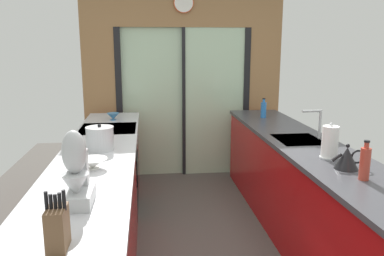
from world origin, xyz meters
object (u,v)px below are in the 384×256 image
oven_range (110,170)px  paper_towel_roll (330,142)px  mixing_bowl_far (113,116)px  soap_bottle_near (365,163)px  mixing_bowl_near (92,163)px  stand_mixer (76,176)px  stock_pot (100,139)px  soap_bottle_far (264,109)px  kettle (347,158)px  knife_block (57,227)px

oven_range → paper_towel_roll: size_ratio=3.26×
mixing_bowl_far → soap_bottle_near: (1.78, -2.26, 0.07)m
mixing_bowl_near → soap_bottle_near: bearing=-13.9°
stand_mixer → paper_towel_roll: 1.90m
stock_pot → soap_bottle_near: (1.78, -0.93, 0.01)m
oven_range → soap_bottle_far: bearing=12.7°
kettle → knife_block: bearing=-153.3°
mixing_bowl_near → stock_pot: stock_pot is taller
stock_pot → soap_bottle_far: size_ratio=0.97×
oven_range → paper_towel_roll: paper_towel_roll is taller
stand_mixer → stock_pot: size_ratio=1.84×
knife_block → paper_towel_roll: (1.78, 1.16, 0.03)m
oven_range → soap_bottle_far: (1.80, 0.40, 0.56)m
oven_range → stock_pot: stock_pot is taller
mixing_bowl_far → kettle: bearing=-48.8°
mixing_bowl_near → kettle: kettle is taller
mixing_bowl_near → soap_bottle_far: bearing=44.8°
soap_bottle_near → paper_towel_roll: (0.00, 0.49, 0.01)m
mixing_bowl_near → stock_pot: 0.50m
knife_block → stock_pot: bearing=90.0°
mixing_bowl_near → stand_mixer: stand_mixer is taller
knife_block → paper_towel_roll: paper_towel_roll is taller
mixing_bowl_near → soap_bottle_far: 2.51m
oven_range → soap_bottle_far: 1.93m
soap_bottle_far → mixing_bowl_near: bearing=-135.2°
stock_pot → kettle: 1.92m
stand_mixer → kettle: size_ratio=1.70×
kettle → mixing_bowl_near: bearing=173.2°
mixing_bowl_far → stand_mixer: (0.00, -2.45, 0.12)m
stock_pot → paper_towel_roll: bearing=-14.0°
kettle → paper_towel_roll: (-0.00, 0.26, 0.05)m
paper_towel_roll → stock_pot: bearing=166.0°
soap_bottle_far → paper_towel_roll: size_ratio=0.83×
knife_block → stand_mixer: size_ratio=0.63×
paper_towel_roll → stand_mixer: bearing=-159.2°
oven_range → kettle: 2.46m
mixing_bowl_near → paper_towel_roll: size_ratio=0.74×
oven_range → paper_towel_roll: (1.80, -1.31, 0.59)m
mixing_bowl_near → soap_bottle_near: size_ratio=0.80×
mixing_bowl_far → stand_mixer: size_ratio=0.35×
oven_range → knife_block: knife_block is taller
mixing_bowl_near → stand_mixer: (0.00, -0.63, 0.12)m
stand_mixer → oven_range: bearing=90.5°
oven_range → soap_bottle_near: bearing=-45.1°
stock_pot → paper_towel_roll: 1.83m
mixing_bowl_far → knife_block: size_ratio=0.55×
stock_pot → kettle: size_ratio=0.93×
mixing_bowl_far → soap_bottle_far: 1.78m
mixing_bowl_near → stock_pot: bearing=90.0°
mixing_bowl_near → soap_bottle_near: soap_bottle_near is taller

